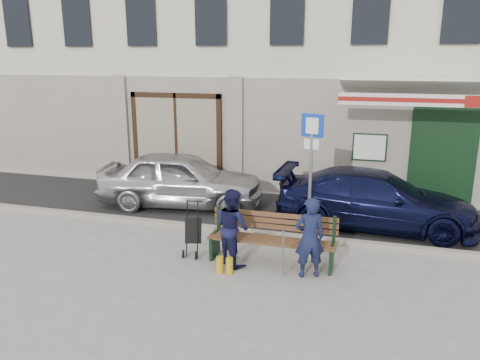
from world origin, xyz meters
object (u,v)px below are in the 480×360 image
at_px(bench, 269,239).
at_px(woman, 232,227).
at_px(car_silver, 181,179).
at_px(stroller, 193,232).
at_px(parking_sign, 311,155).
at_px(car_navy, 375,199).
at_px(man, 310,238).

height_order(bench, woman, woman).
height_order(car_silver, bench, car_silver).
xyz_separation_m(bench, stroller, (-1.50, -0.05, 0.01)).
relative_size(parking_sign, stroller, 2.47).
distance_m(bench, stroller, 1.51).
bearing_deg(parking_sign, stroller, -124.47).
distance_m(woman, stroller, 0.90).
distance_m(parking_sign, bench, 2.18).
bearing_deg(car_navy, car_silver, 89.87).
bearing_deg(man, car_navy, -134.02).
relative_size(car_navy, bench, 1.85).
height_order(car_silver, parking_sign, parking_sign).
distance_m(parking_sign, stroller, 2.95).
height_order(car_navy, parking_sign, parking_sign).
xyz_separation_m(woman, stroller, (-0.85, 0.17, -0.25)).
height_order(bench, stroller, stroller).
bearing_deg(car_navy, woman, 139.87).
distance_m(car_silver, stroller, 3.16).
xyz_separation_m(car_silver, parking_sign, (3.45, -1.08, 1.04)).
bearing_deg(woman, car_navy, -95.56).
bearing_deg(car_navy, man, 161.95).
relative_size(man, woman, 1.01).
distance_m(man, woman, 1.46).
bearing_deg(car_navy, stroller, 129.83).
xyz_separation_m(parking_sign, stroller, (-2.02, -1.73, -1.28)).
height_order(car_navy, woman, woman).
relative_size(man, stroller, 1.37).
xyz_separation_m(car_silver, car_navy, (4.83, -0.23, -0.07)).
bearing_deg(parking_sign, woman, -106.57).
xyz_separation_m(man, woman, (-1.45, 0.15, -0.00)).
height_order(car_silver, stroller, car_silver).
relative_size(parking_sign, bench, 1.09).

